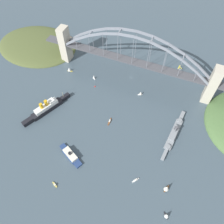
# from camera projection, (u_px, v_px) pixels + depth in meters

# --- Properties ---
(ground_plane) EXTENTS (1400.00, 1400.00, 0.00)m
(ground_plane) POSITION_uv_depth(u_px,v_px,m) (131.00, 77.00, 357.16)
(ground_plane) COLOR #3D4C56
(harbor_arch_bridge) EXTENTS (290.27, 17.50, 81.08)m
(harbor_arch_bridge) POSITION_uv_depth(u_px,v_px,m) (133.00, 61.00, 330.24)
(harbor_arch_bridge) COLOR #BCB29E
(harbor_arch_bridge) RESTS_ON ground
(headland_east_shore) EXTENTS (144.17, 113.58, 17.51)m
(headland_east_shore) POSITION_uv_depth(u_px,v_px,m) (39.00, 45.00, 404.26)
(headland_east_shore) COLOR #4C562D
(headland_east_shore) RESTS_ON ground
(ocean_liner) EXTENTS (36.45, 73.31, 19.81)m
(ocean_liner) POSITION_uv_depth(u_px,v_px,m) (46.00, 108.00, 314.41)
(ocean_liner) COLOR black
(ocean_liner) RESTS_ON ground
(naval_cruiser) EXTENTS (14.09, 81.28, 17.47)m
(naval_cruiser) POSITION_uv_depth(u_px,v_px,m) (174.00, 133.00, 293.31)
(naval_cruiser) COLOR gray
(naval_cruiser) RESTS_ON ground
(harbor_ferry_steamer) EXTENTS (37.75, 23.47, 8.35)m
(harbor_ferry_steamer) POSITION_uv_depth(u_px,v_px,m) (71.00, 155.00, 275.91)
(harbor_ferry_steamer) COLOR navy
(harbor_ferry_steamer) RESTS_ON ground
(seaplane_taxiing_near_bridge) EXTENTS (7.48, 9.14, 4.96)m
(seaplane_taxiing_near_bridge) POSITION_uv_depth(u_px,v_px,m) (180.00, 68.00, 367.06)
(seaplane_taxiing_near_bridge) COLOR #B7B7B2
(seaplane_taxiing_near_bridge) RESTS_ON ground
(seaplane_second_in_formation) EXTENTS (9.39, 9.23, 4.87)m
(seaplane_second_in_formation) POSITION_uv_depth(u_px,v_px,m) (132.00, 62.00, 375.64)
(seaplane_second_in_formation) COLOR #B7B7B2
(seaplane_second_in_formation) RESTS_ON ground
(small_boat_0) EXTENTS (7.02, 5.61, 7.05)m
(small_boat_0) POSITION_uv_depth(u_px,v_px,m) (141.00, 93.00, 333.44)
(small_boat_0) COLOR silver
(small_boat_0) RESTS_ON ground
(small_boat_1) EXTENTS (2.97, 12.71, 2.19)m
(small_boat_1) POSITION_uv_depth(u_px,v_px,m) (110.00, 121.00, 307.24)
(small_boat_1) COLOR brown
(small_boat_1) RESTS_ON ground
(small_boat_2) EXTENTS (8.52, 5.09, 8.24)m
(small_boat_2) POSITION_uv_depth(u_px,v_px,m) (69.00, 69.00, 362.43)
(small_boat_2) COLOR gold
(small_boat_2) RESTS_ON ground
(small_boat_3) EXTENTS (6.95, 9.93, 10.62)m
(small_boat_3) POSITION_uv_depth(u_px,v_px,m) (167.00, 188.00, 249.99)
(small_boat_3) COLOR brown
(small_boat_3) RESTS_ON ground
(small_boat_4) EXTENTS (8.17, 4.68, 2.37)m
(small_boat_4) POSITION_uv_depth(u_px,v_px,m) (55.00, 185.00, 256.25)
(small_boat_4) COLOR gold
(small_boat_4) RESTS_ON ground
(small_boat_5) EXTENTS (5.81, 4.89, 7.00)m
(small_boat_5) POSITION_uv_depth(u_px,v_px,m) (94.00, 77.00, 353.16)
(small_boat_5) COLOR silver
(small_boat_5) RESTS_ON ground
(small_boat_6) EXTENTS (6.47, 8.07, 2.58)m
(small_boat_6) POSITION_uv_depth(u_px,v_px,m) (136.00, 180.00, 259.35)
(small_boat_6) COLOR silver
(small_boat_6) RESTS_ON ground
(small_boat_7) EXTENTS (6.96, 7.07, 8.51)m
(small_boat_7) POSITION_uv_depth(u_px,v_px,m) (167.00, 216.00, 234.18)
(small_boat_7) COLOR black
(small_boat_7) RESTS_ON ground
(channel_marker_buoy) EXTENTS (2.20, 2.20, 2.75)m
(channel_marker_buoy) POSITION_uv_depth(u_px,v_px,m) (95.00, 86.00, 344.74)
(channel_marker_buoy) COLOR red
(channel_marker_buoy) RESTS_ON ground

